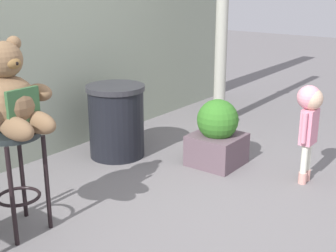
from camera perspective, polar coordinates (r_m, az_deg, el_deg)
The scene contains 7 objects.
ground_plane at distance 3.69m, azimuth 3.71°, elevation -10.33°, with size 24.00×24.00×0.00m, color slate.
bar_stool_with_teddy at distance 3.37m, azimuth -18.34°, elevation -4.12°, with size 0.38×0.38×0.75m.
teddy_bear at distance 3.21m, azimuth -18.79°, elevation 3.19°, with size 0.60×0.54×0.63m.
child_walking at distance 4.13m, azimuth 17.03°, elevation 1.52°, with size 0.28×0.22×0.88m.
trash_bin at distance 4.68m, azimuth -6.37°, elevation 0.65°, with size 0.59×0.59×0.73m.
lamppost at distance 5.63m, azimuth 6.66°, elevation 12.90°, with size 0.35×0.35×3.16m.
planter_with_shrub at distance 4.47m, azimuth 6.08°, elevation -1.13°, with size 0.47×0.47×0.65m.
Camera 1 is at (-2.74, -1.78, 1.72)m, focal length 49.49 mm.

